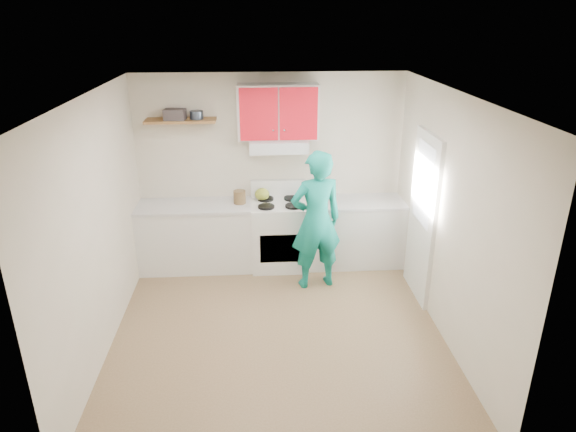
{
  "coord_description": "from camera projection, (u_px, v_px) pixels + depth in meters",
  "views": [
    {
      "loc": [
        -0.2,
        -4.81,
        3.33
      ],
      "look_at": [
        0.15,
        0.55,
        1.15
      ],
      "focal_mm": 31.67,
      "sensor_mm": 36.0,
      "label": 1
    }
  ],
  "objects": [
    {
      "name": "right_wall",
      "position": [
        448.0,
        219.0,
        5.33
      ],
      "size": [
        0.04,
        3.8,
        2.6
      ],
      "primitive_type": "cube",
      "color": "beige",
      "rests_on": "floor"
    },
    {
      "name": "shelf",
      "position": [
        181.0,
        121.0,
        6.5
      ],
      "size": [
        0.9,
        0.3,
        0.04
      ],
      "primitive_type": "cube",
      "color": "brown",
      "rests_on": "back_wall"
    },
    {
      "name": "cutting_board",
      "position": [
        352.0,
        202.0,
        6.9
      ],
      "size": [
        0.34,
        0.28,
        0.02
      ],
      "primitive_type": "cube",
      "rotation": [
        0.0,
        0.0,
        -0.19
      ],
      "color": "olive",
      "rests_on": "counter_right"
    },
    {
      "name": "front_wall",
      "position": [
        290.0,
        331.0,
        3.46
      ],
      "size": [
        3.6,
        0.04,
        2.6
      ],
      "primitive_type": "cube",
      "color": "beige",
      "rests_on": "floor"
    },
    {
      "name": "counter_right",
      "position": [
        354.0,
        232.0,
        7.09
      ],
      "size": [
        1.32,
        0.6,
        0.9
      ],
      "primitive_type": "cube",
      "color": "silver",
      "rests_on": "floor"
    },
    {
      "name": "tin",
      "position": [
        197.0,
        115.0,
        6.48
      ],
      "size": [
        0.2,
        0.2,
        0.1
      ],
      "primitive_type": "cylinder",
      "rotation": [
        0.0,
        0.0,
        -0.21
      ],
      "color": "#333D4C",
      "rests_on": "shelf"
    },
    {
      "name": "books",
      "position": [
        175.0,
        114.0,
        6.42
      ],
      "size": [
        0.28,
        0.21,
        0.14
      ],
      "primitive_type": "cube",
      "rotation": [
        0.0,
        0.0,
        -0.09
      ],
      "color": "#393234",
      "rests_on": "shelf"
    },
    {
      "name": "left_wall",
      "position": [
        99.0,
        227.0,
        5.11
      ],
      "size": [
        0.04,
        3.8,
        2.6
      ],
      "primitive_type": "cube",
      "color": "beige",
      "rests_on": "floor"
    },
    {
      "name": "floor",
      "position": [
        278.0,
        329.0,
        5.71
      ],
      "size": [
        3.8,
        3.8,
        0.0
      ],
      "primitive_type": "plane",
      "color": "brown",
      "rests_on": "ground"
    },
    {
      "name": "range_hood",
      "position": [
        278.0,
        145.0,
        6.63
      ],
      "size": [
        0.76,
        0.44,
        0.15
      ],
      "primitive_type": "cube",
      "color": "silver",
      "rests_on": "back_wall"
    },
    {
      "name": "kettle",
      "position": [
        262.0,
        194.0,
        6.91
      ],
      "size": [
        0.25,
        0.25,
        0.17
      ],
      "primitive_type": "ellipsoid",
      "rotation": [
        0.0,
        0.0,
        -0.31
      ],
      "color": "olive",
      "rests_on": "stove"
    },
    {
      "name": "crock",
      "position": [
        240.0,
        198.0,
        6.8
      ],
      "size": [
        0.19,
        0.19,
        0.2
      ],
      "primitive_type": "cylinder",
      "rotation": [
        0.0,
        0.0,
        -0.15
      ],
      "color": "brown",
      "rests_on": "counter_left"
    },
    {
      "name": "silicone_mat",
      "position": [
        387.0,
        200.0,
        7.0
      ],
      "size": [
        0.35,
        0.32,
        0.01
      ],
      "primitive_type": "cube",
      "rotation": [
        0.0,
        0.0,
        0.28
      ],
      "color": "#B31224",
      "rests_on": "counter_right"
    },
    {
      "name": "ceiling",
      "position": [
        276.0,
        95.0,
        4.73
      ],
      "size": [
        3.6,
        3.8,
        0.04
      ],
      "primitive_type": "cube",
      "color": "white",
      "rests_on": "floor"
    },
    {
      "name": "person",
      "position": [
        316.0,
        221.0,
        6.31
      ],
      "size": [
        0.73,
        0.56,
        1.8
      ],
      "primitive_type": "imported",
      "rotation": [
        0.0,
        0.0,
        3.35
      ],
      "color": "#0E8274",
      "rests_on": "floor"
    },
    {
      "name": "counter_left",
      "position": [
        196.0,
        237.0,
        6.95
      ],
      "size": [
        1.52,
        0.6,
        0.9
      ],
      "primitive_type": "cube",
      "color": "silver",
      "rests_on": "floor"
    },
    {
      "name": "upper_cabinets",
      "position": [
        278.0,
        112.0,
        6.52
      ],
      "size": [
        1.02,
        0.33,
        0.7
      ],
      "primitive_type": "cube",
      "color": "red",
      "rests_on": "back_wall"
    },
    {
      "name": "stove",
      "position": [
        279.0,
        235.0,
        7.0
      ],
      "size": [
        0.76,
        0.65,
        0.92
      ],
      "primitive_type": "cube",
      "color": "white",
      "rests_on": "floor"
    },
    {
      "name": "door",
      "position": [
        422.0,
        218.0,
        6.08
      ],
      "size": [
        0.05,
        0.85,
        2.05
      ],
      "primitive_type": "cube",
      "color": "white",
      "rests_on": "floor"
    },
    {
      "name": "door_glass",
      "position": [
        424.0,
        184.0,
        5.92
      ],
      "size": [
        0.01,
        0.55,
        0.95
      ],
      "primitive_type": "cube",
      "color": "white",
      "rests_on": "door"
    },
    {
      "name": "back_wall",
      "position": [
        271.0,
        169.0,
        6.98
      ],
      "size": [
        3.6,
        0.04,
        2.6
      ],
      "primitive_type": "cube",
      "color": "beige",
      "rests_on": "floor"
    }
  ]
}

